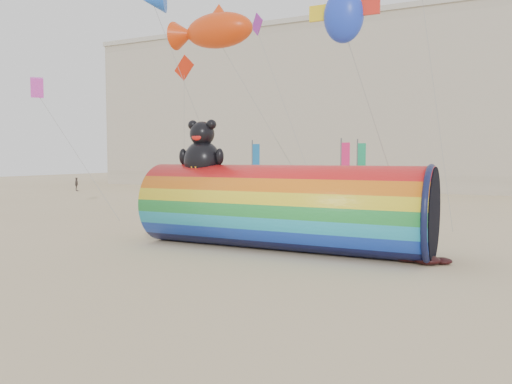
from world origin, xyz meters
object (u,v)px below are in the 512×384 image
at_px(windsock_assembly, 281,205).
at_px(fabric_bundle, 414,258).
at_px(kite_handler, 424,238).
at_px(hotel_building, 318,109).

distance_m(windsock_assembly, fabric_bundle, 5.79).
bearing_deg(fabric_bundle, kite_handler, 76.72).
distance_m(hotel_building, kite_handler, 48.96).
relative_size(hotel_building, fabric_bundle, 23.06).
height_order(hotel_building, windsock_assembly, hotel_building).
bearing_deg(hotel_building, windsock_assembly, -72.87).
distance_m(kite_handler, fabric_bundle, 1.22).
bearing_deg(hotel_building, kite_handler, -66.00).
height_order(kite_handler, fabric_bundle, kite_handler).
distance_m(hotel_building, windsock_assembly, 47.50).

